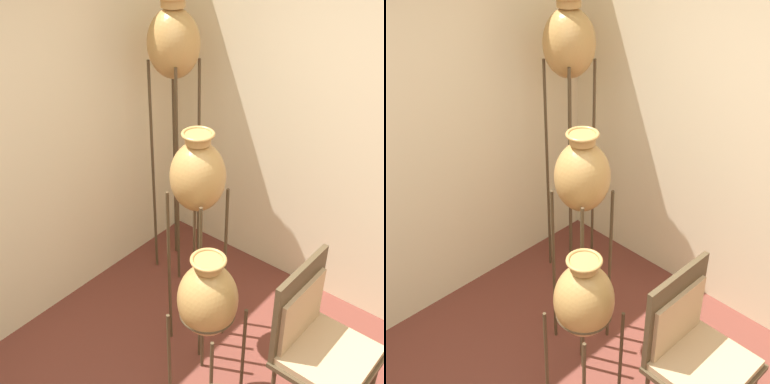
% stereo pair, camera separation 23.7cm
% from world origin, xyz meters
% --- Properties ---
extents(vase_stand_tall, '(0.34, 0.34, 2.05)m').
position_xyz_m(vase_stand_tall, '(1.43, 1.50, 1.72)').
color(vase_stand_tall, '#473823').
rests_on(vase_stand_tall, ground_plane).
extents(vase_stand_medium, '(0.32, 0.32, 1.51)m').
position_xyz_m(vase_stand_medium, '(0.95, 0.91, 1.22)').
color(vase_stand_medium, '#473823').
rests_on(vase_stand_medium, ground_plane).
extents(vase_stand_short, '(0.33, 0.33, 1.04)m').
position_xyz_m(vase_stand_short, '(0.61, 0.57, 0.76)').
color(vase_stand_short, '#473823').
rests_on(vase_stand_short, ground_plane).
extents(chair, '(0.50, 0.47, 1.02)m').
position_xyz_m(chair, '(0.89, 0.06, 0.60)').
color(chair, '#473823').
rests_on(chair, ground_plane).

